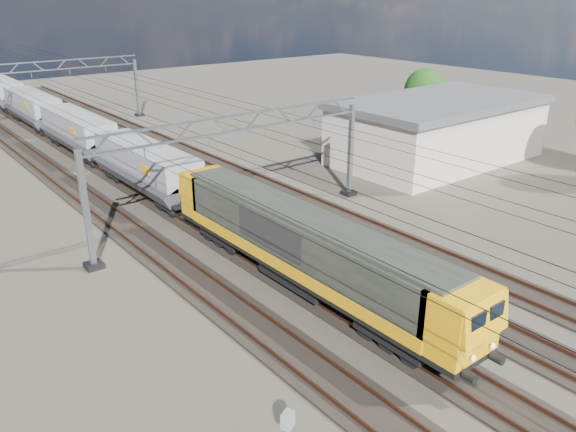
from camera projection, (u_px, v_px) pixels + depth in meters
ground at (279, 246)px, 32.76m from camera, size 160.00×160.00×0.00m
track_outer_west at (188, 275)px, 29.28m from camera, size 2.60×140.00×0.30m
track_loco at (251, 255)px, 31.58m from camera, size 2.60×140.00×0.30m
track_inner_east at (305, 237)px, 33.88m from camera, size 2.60×140.00×0.30m
track_outer_east at (353, 221)px, 36.18m from camera, size 2.60×140.00×0.30m
catenary_gantry_mid at (239, 167)px, 34.23m from camera, size 19.90×0.90×7.11m
catenary_gantry_far at (54, 91)px, 60.47m from camera, size 19.90×0.90×7.11m
overhead_wires at (204, 126)px, 36.46m from camera, size 12.03×140.00×0.53m
locomotive at (303, 245)px, 27.43m from camera, size 2.76×21.10×3.62m
hopper_wagon_lead at (146, 165)px, 40.36m from camera, size 3.38×13.00×3.25m
hopper_wagon_mid at (78, 130)px, 50.72m from camera, size 3.38×13.00×3.25m
hopper_wagon_third at (33, 107)px, 61.07m from camera, size 3.38×13.00×3.25m
hopper_wagon_fourth at (1, 90)px, 71.42m from camera, size 3.38×13.00×3.25m
trackside_cabinet at (288, 421)px, 17.99m from camera, size 0.54×0.48×1.32m
industrial_shed at (438, 129)px, 48.78m from camera, size 18.60×10.60×5.40m
tree_far at (429, 92)px, 58.72m from camera, size 4.93×4.53×6.53m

